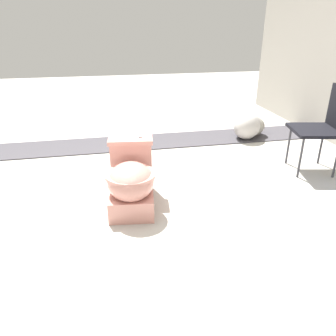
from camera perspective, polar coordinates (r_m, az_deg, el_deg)
ground_plane at (r=2.84m, az=-10.81°, el=-5.39°), size 14.00×14.00×0.00m
gravel_strip at (r=4.10m, az=-4.36°, el=4.52°), size 0.56×8.00×0.01m
toilet at (r=2.63m, az=-6.41°, el=-2.15°), size 0.67×0.45×0.52m
folding_chair_left at (r=3.50m, az=26.03°, el=7.37°), size 0.52×0.52×0.83m
boulder_near at (r=4.31m, az=13.60°, el=7.16°), size 0.53×0.52×0.34m
boulder_far at (r=4.45m, az=14.30°, el=7.16°), size 0.39×0.41×0.27m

